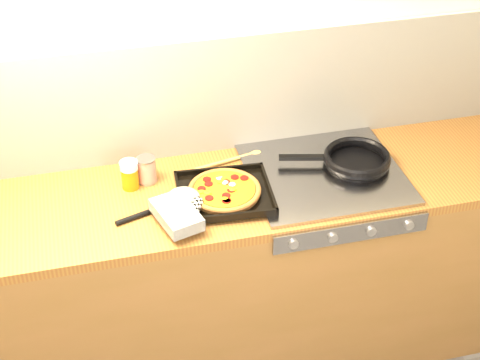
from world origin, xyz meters
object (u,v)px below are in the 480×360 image
object	(u,v)px
tomato_can	(147,170)
juice_glass	(130,175)
frying_pan	(355,159)
pizza_on_tray	(211,197)

from	to	relation	value
tomato_can	juice_glass	distance (m)	0.07
frying_pan	juice_glass	xyz separation A→B (m)	(-0.89, 0.08, 0.02)
frying_pan	tomato_can	distance (m)	0.83
pizza_on_tray	frying_pan	bearing A→B (deg)	9.74
tomato_can	pizza_on_tray	bearing A→B (deg)	-45.36
frying_pan	juice_glass	distance (m)	0.89
juice_glass	pizza_on_tray	bearing A→B (deg)	-33.90
frying_pan	tomato_can	bearing A→B (deg)	172.56
frying_pan	tomato_can	xyz separation A→B (m)	(-0.82, 0.11, 0.01)
tomato_can	juice_glass	xyz separation A→B (m)	(-0.07, -0.03, 0.01)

